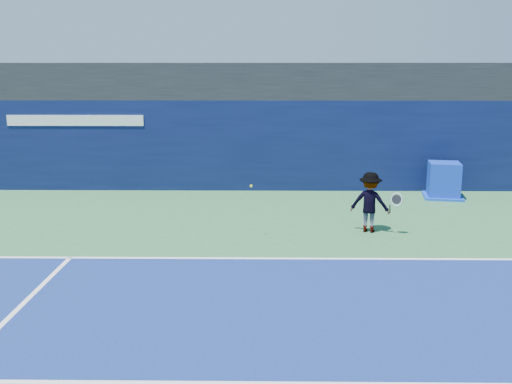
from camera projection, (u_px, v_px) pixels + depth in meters
ground at (312, 319)px, 9.36m from camera, size 80.00×80.00×0.00m
baseline at (301, 259)px, 12.29m from camera, size 24.00×0.10×0.01m
service_line at (325, 384)px, 7.41m from camera, size 24.00×0.10×0.01m
stadium_band at (287, 81)px, 19.83m from camera, size 36.00×3.00×1.20m
back_wall_assembly at (287, 144)px, 19.30m from camera, size 36.00×1.03×3.00m
equipment_cart at (444, 182)px, 18.04m from camera, size 1.36×1.36×1.13m
tennis_player at (370, 202)px, 14.21m from camera, size 1.28×0.86×1.51m
tennis_ball at (251, 186)px, 13.55m from camera, size 0.06×0.06×0.06m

